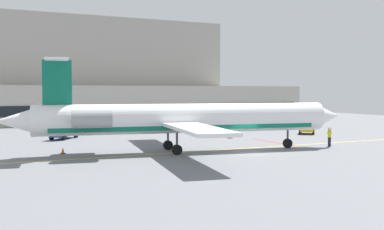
# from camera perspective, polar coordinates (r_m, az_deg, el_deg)

# --- Properties ---
(ground) EXTENTS (120.00, 120.00, 0.11)m
(ground) POSITION_cam_1_polar(r_m,az_deg,el_deg) (41.88, 7.30, -4.74)
(ground) COLOR slate
(terminal_building) EXTENTS (72.32, 11.12, 18.43)m
(terminal_building) POSITION_cam_1_polar(r_m,az_deg,el_deg) (84.27, -9.34, 4.06)
(terminal_building) COLOR #ADA89E
(terminal_building) RESTS_ON ground
(regional_jet) EXTENTS (32.20, 24.62, 8.28)m
(regional_jet) POSITION_cam_1_polar(r_m,az_deg,el_deg) (41.93, -1.35, -0.47)
(regional_jet) COLOR white
(regional_jet) RESTS_ON ground
(baggage_tug) EXTENTS (3.78, 4.21, 2.13)m
(baggage_tug) POSITION_cam_1_polar(r_m,az_deg,el_deg) (54.89, -15.79, -1.90)
(baggage_tug) COLOR #19389E
(baggage_tug) RESTS_ON ground
(pushback_tractor) EXTENTS (3.27, 3.38, 2.16)m
(pushback_tractor) POSITION_cam_1_polar(r_m,az_deg,el_deg) (61.50, 13.99, -1.36)
(pushback_tractor) COLOR #E5B20C
(pushback_tractor) RESTS_ON ground
(fuel_tank) EXTENTS (6.73, 3.11, 2.66)m
(fuel_tank) POSITION_cam_1_polar(r_m,az_deg,el_deg) (70.48, -0.24, -0.29)
(fuel_tank) COLOR white
(fuel_tank) RESTS_ON ground
(marshaller) EXTENTS (0.83, 0.34, 1.94)m
(marshaller) POSITION_cam_1_polar(r_m,az_deg,el_deg) (48.01, 16.61, -2.61)
(marshaller) COLOR #191E33
(marshaller) RESTS_ON ground
(safety_cone_alpha) EXTENTS (0.47, 0.47, 0.55)m
(safety_cone_alpha) POSITION_cam_1_polar(r_m,az_deg,el_deg) (42.63, -15.66, -4.29)
(safety_cone_alpha) COLOR orange
(safety_cone_alpha) RESTS_ON ground
(safety_cone_bravo) EXTENTS (0.47, 0.47, 0.55)m
(safety_cone_bravo) POSITION_cam_1_polar(r_m,az_deg,el_deg) (54.20, 4.71, -2.63)
(safety_cone_bravo) COLOR orange
(safety_cone_bravo) RESTS_ON ground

